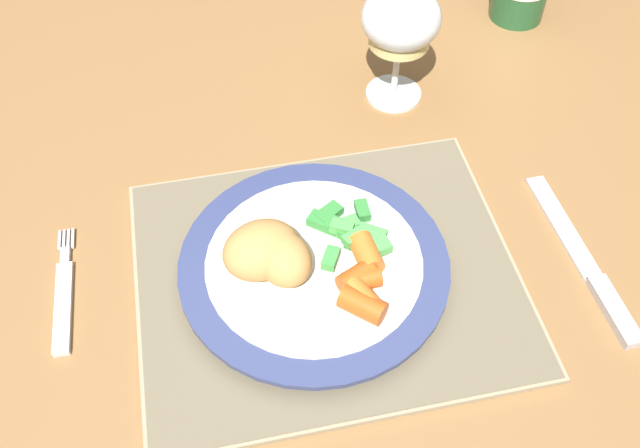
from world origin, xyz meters
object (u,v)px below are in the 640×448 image
Objects in this scene: dining_table at (245,200)px; dinner_plate at (314,267)px; table_knife at (589,270)px; wine_glass at (401,23)px; fork at (64,297)px.

dinner_plate reaches higher than dining_table.
wine_glass is at bearing 111.80° from table_knife.
fork is 0.42m from wine_glass.
table_knife is at bearing -10.29° from dinner_plate.
fork is at bearing 171.69° from table_knife.
dining_table is 0.25m from fork.
fork is at bearing 173.92° from dinner_plate.
wine_glass reaches higher than dining_table.
dining_table is 0.21m from dinner_plate.
table_knife is (0.24, -0.04, -0.01)m from dinner_plate.
dinner_plate is at bearing -76.45° from dining_table.
table_knife is (0.29, -0.23, 0.09)m from dining_table.
fork reaches higher than dining_table.
dining_table is 0.26m from wine_glass.
table_knife is 0.30m from wine_glass.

